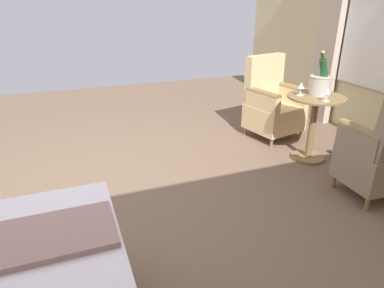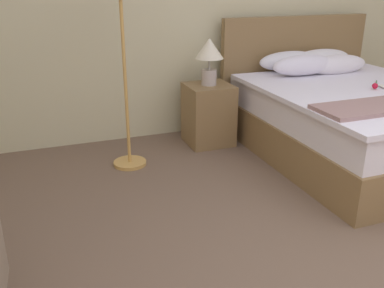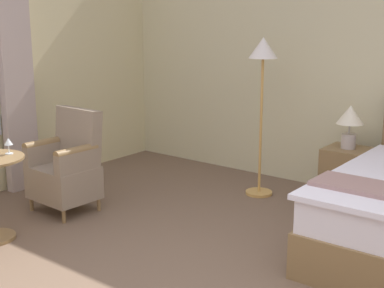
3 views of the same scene
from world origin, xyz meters
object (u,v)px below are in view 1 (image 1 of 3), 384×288
Objects in this scene: champagne_bucket at (320,82)px; armchair_facing_bed at (272,105)px; wine_glass_near_edge at (327,91)px; wine_glass_near_bucket at (301,86)px; side_table_round at (313,122)px.

champagne_bucket is 0.45× the size of armchair_facing_bed.
wine_glass_near_edge is at bearing 66.01° from champagne_bucket.
wine_glass_near_edge is (-0.10, 0.27, 0.00)m from wine_glass_near_bucket.
wine_glass_near_bucket reaches higher than side_table_round.
wine_glass_near_bucket is 0.14× the size of armchair_facing_bed.
champagne_bucket is 3.29× the size of wine_glass_near_edge.
champagne_bucket is 3.32× the size of wine_glass_near_bucket.
wine_glass_near_edge is 0.14× the size of armchair_facing_bed.
side_table_round is 1.58× the size of champagne_bucket.
side_table_round is at bearing 147.98° from wine_glass_near_bucket.
champagne_bucket is at bearing -113.99° from wine_glass_near_edge.
armchair_facing_bed is at bearing -100.96° from wine_glass_near_bucket.
side_table_round is at bearing 35.75° from champagne_bucket.
wine_glass_near_bucket is at bearing -69.56° from wine_glass_near_edge.
wine_glass_near_edge is 1.02m from armchair_facing_bed.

